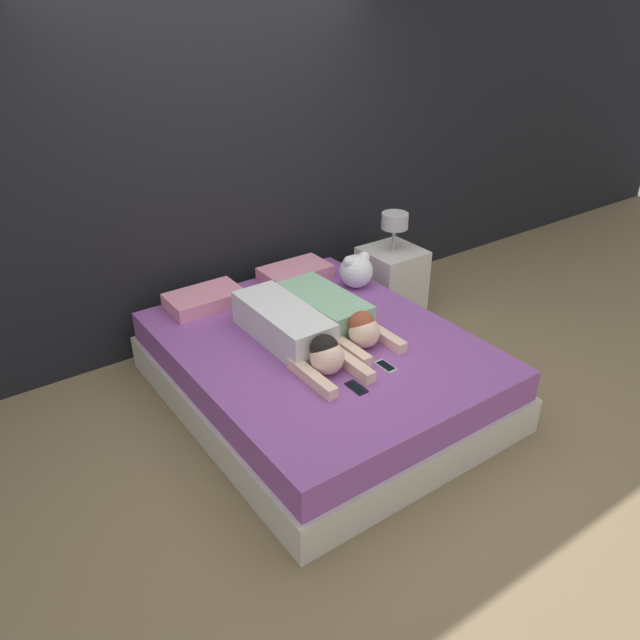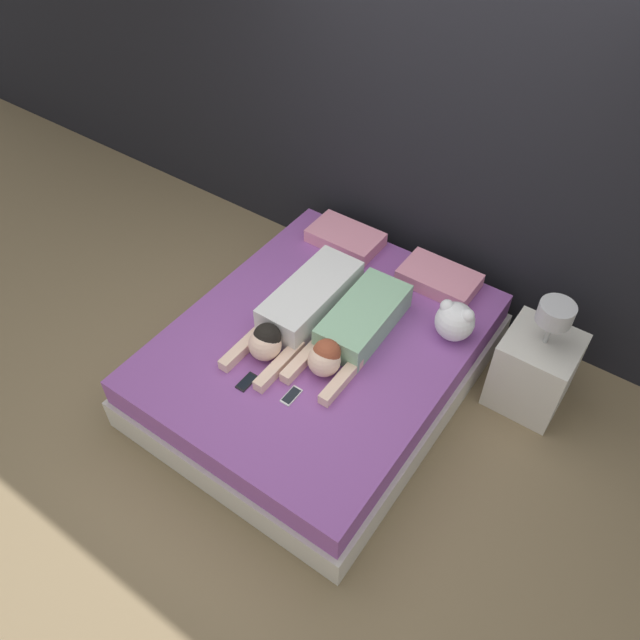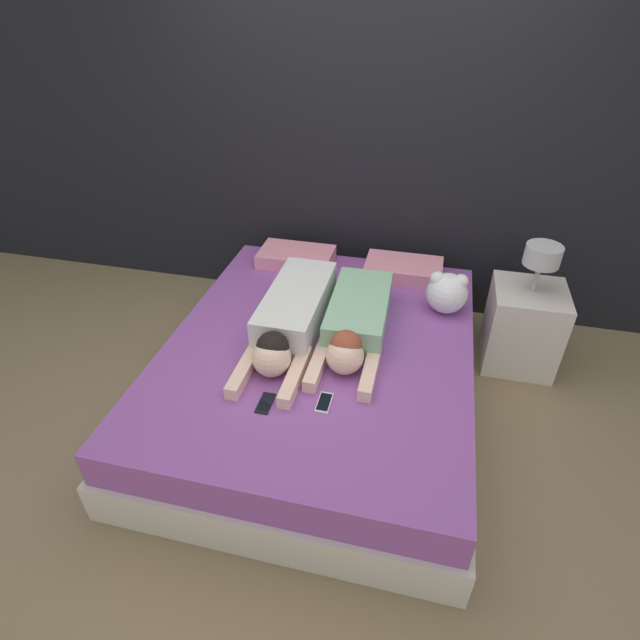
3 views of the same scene
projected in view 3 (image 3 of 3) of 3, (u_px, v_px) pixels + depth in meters
The scene contains 11 objects.
ground_plane at pixel (320, 397), 3.15m from camera, with size 12.00×12.00×0.00m, color #7F6B4C.
wall_back at pixel (363, 134), 3.41m from camera, with size 12.00×0.06×2.60m.
bed at pixel (320, 371), 3.03m from camera, with size 1.79×2.21×0.45m.
pillow_head_left at pixel (296, 257), 3.65m from camera, with size 0.53×0.32×0.10m.
pillow_head_right at pixel (403, 269), 3.50m from camera, with size 0.53×0.32×0.10m.
person_left at pixel (291, 318), 2.90m from camera, with size 0.34×1.13×0.24m.
person_right at pixel (355, 323), 2.88m from camera, with size 0.35×1.02×0.23m.
cell_phone_left at pixel (266, 403), 2.47m from camera, with size 0.07×0.14×0.01m.
cell_phone_right at pixel (324, 403), 2.48m from camera, with size 0.07×0.14×0.01m.
plush_toy at pixel (447, 292), 3.09m from camera, with size 0.25×0.25×0.27m.
nightstand at pixel (523, 324), 3.28m from camera, with size 0.45×0.45×0.88m.
Camera 3 is at (0.54, -2.24, 2.21)m, focal length 28.00 mm.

